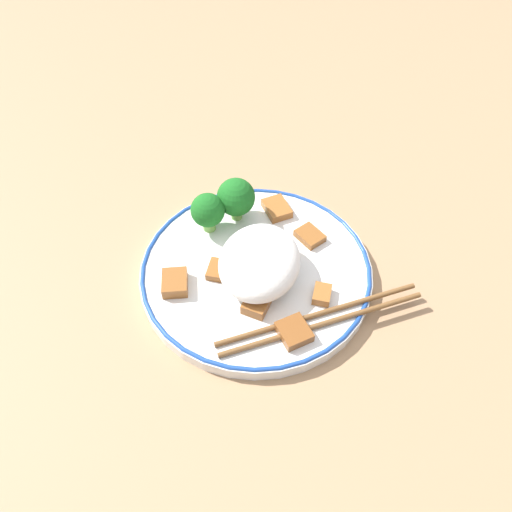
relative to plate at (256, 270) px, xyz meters
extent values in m
plane|color=#9E7A56|center=(0.00, 0.00, -0.01)|extent=(3.00, 3.00, 0.00)
cylinder|color=white|center=(0.00, 0.00, 0.00)|extent=(0.26, 0.26, 0.02)
torus|color=#1E479E|center=(0.00, 0.00, 0.01)|extent=(0.26, 0.26, 0.00)
ellipsoid|color=white|center=(-0.01, -0.01, 0.03)|extent=(0.11, 0.09, 0.05)
cylinder|color=#72AD4C|center=(0.07, 0.04, 0.01)|extent=(0.01, 0.01, 0.02)
sphere|color=#19601E|center=(0.07, 0.04, 0.04)|extent=(0.05, 0.05, 0.05)
cylinder|color=#72AD4C|center=(0.05, 0.07, 0.01)|extent=(0.02, 0.02, 0.02)
sphere|color=#19601E|center=(0.05, 0.07, 0.04)|extent=(0.04, 0.04, 0.04)
cube|color=brown|center=(0.06, -0.05, 0.01)|extent=(0.04, 0.04, 0.01)
cube|color=#995B28|center=(-0.03, -0.08, 0.01)|extent=(0.03, 0.02, 0.01)
cube|color=#995B28|center=(0.09, -0.01, 0.01)|extent=(0.05, 0.04, 0.01)
cube|color=brown|center=(-0.04, 0.08, 0.01)|extent=(0.04, 0.04, 0.01)
cube|color=brown|center=(-0.05, -0.01, 0.01)|extent=(0.03, 0.03, 0.01)
cube|color=brown|center=(-0.08, -0.06, 0.01)|extent=(0.04, 0.04, 0.01)
cube|color=brown|center=(-0.02, 0.04, 0.01)|extent=(0.03, 0.02, 0.01)
cube|color=brown|center=(0.03, 0.01, 0.01)|extent=(0.04, 0.04, 0.01)
cylinder|color=brown|center=(-0.06, -0.08, 0.01)|extent=(0.12, 0.20, 0.01)
cylinder|color=brown|center=(-0.05, -0.08, 0.01)|extent=(0.12, 0.20, 0.01)
camera|label=1|loc=(-0.35, -0.07, 0.45)|focal=35.00mm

